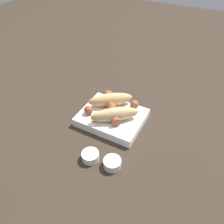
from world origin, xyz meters
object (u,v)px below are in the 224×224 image
object	(u,v)px
sausage	(112,107)
condiment_cup_far	(112,163)
food_tray	(112,117)
condiment_cup_near	(90,156)
bread_roll	(113,107)

from	to	relation	value
sausage	condiment_cup_far	distance (m)	0.21
condiment_cup_far	sausage	bearing A→B (deg)	118.42
food_tray	condiment_cup_near	bearing A→B (deg)	-83.17
condiment_cup_near	food_tray	bearing A→B (deg)	96.83
bread_roll	sausage	world-z (taller)	bread_roll
condiment_cup_near	condiment_cup_far	xyz separation A→B (m)	(0.07, 0.01, 0.00)
sausage	bread_roll	bearing A→B (deg)	-44.74
food_tray	sausage	xyz separation A→B (m)	(-0.01, 0.02, 0.03)
food_tray	bread_roll	bearing A→B (deg)	106.12
food_tray	sausage	bearing A→B (deg)	120.59
sausage	condiment_cup_far	xyz separation A→B (m)	(0.10, -0.18, -0.03)
bread_roll	food_tray	bearing A→B (deg)	-73.88
sausage	condiment_cup_near	size ratio (longest dim) A/B	3.05
condiment_cup_far	condiment_cup_near	bearing A→B (deg)	-173.17
food_tray	condiment_cup_near	world-z (taller)	food_tray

